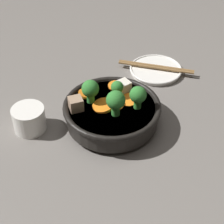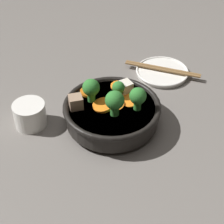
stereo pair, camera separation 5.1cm
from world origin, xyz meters
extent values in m
plane|color=slate|center=(0.00, 0.00, 0.00)|extent=(3.00, 3.00, 0.00)
cylinder|color=black|center=(0.00, 0.00, 0.01)|extent=(0.11, 0.11, 0.01)
cylinder|color=black|center=(0.00, 0.00, 0.03)|extent=(0.21, 0.21, 0.04)
torus|color=black|center=(0.00, 0.00, 0.05)|extent=(0.22, 0.22, 0.01)
cylinder|color=brown|center=(0.00, 0.00, 0.04)|extent=(0.19, 0.19, 0.02)
cylinder|color=orange|center=(-0.03, 0.06, 0.06)|extent=(0.04, 0.04, 0.01)
cylinder|color=orange|center=(0.01, 0.00, 0.06)|extent=(0.05, 0.05, 0.02)
cylinder|color=orange|center=(0.04, 0.06, 0.06)|extent=(0.05, 0.05, 0.01)
cylinder|color=orange|center=(-0.02, 0.01, 0.06)|extent=(0.06, 0.06, 0.02)
cylinder|color=orange|center=(0.04, 0.00, 0.05)|extent=(0.05, 0.05, 0.01)
cylinder|color=green|center=(-0.01, -0.03, 0.06)|extent=(0.02, 0.02, 0.02)
sphere|color=#2D752D|center=(-0.01, -0.03, 0.09)|extent=(0.04, 0.04, 0.04)
cylinder|color=green|center=(0.05, -0.03, 0.06)|extent=(0.02, 0.02, 0.02)
sphere|color=#2D752D|center=(0.05, -0.03, 0.09)|extent=(0.04, 0.04, 0.04)
cylinder|color=green|center=(-0.03, 0.04, 0.06)|extent=(0.02, 0.02, 0.02)
sphere|color=#2D752D|center=(-0.03, 0.04, 0.09)|extent=(0.04, 0.04, 0.04)
cylinder|color=green|center=(0.03, 0.03, 0.06)|extent=(0.01, 0.01, 0.02)
sphere|color=#2D752D|center=(0.03, 0.03, 0.08)|extent=(0.03, 0.03, 0.03)
cube|color=#9E7F66|center=(-0.07, 0.03, 0.07)|extent=(0.03, 0.03, 0.03)
cube|color=silver|center=(0.05, 0.03, 0.07)|extent=(0.03, 0.03, 0.03)
cylinder|color=white|center=(0.20, 0.13, 0.01)|extent=(0.14, 0.14, 0.01)
torus|color=white|center=(0.20, 0.13, 0.01)|extent=(0.14, 0.14, 0.01)
cylinder|color=white|center=(-0.17, 0.07, 0.03)|extent=(0.07, 0.07, 0.06)
cylinder|color=brown|center=(-0.17, 0.07, 0.05)|extent=(0.06, 0.06, 0.00)
cylinder|color=olive|center=(0.20, 0.14, 0.02)|extent=(0.16, 0.14, 0.01)
cylinder|color=olive|center=(0.20, 0.13, 0.02)|extent=(0.16, 0.14, 0.01)
camera|label=1|loc=(-0.29, -0.57, 0.58)|focal=60.00mm
camera|label=2|loc=(-0.24, -0.59, 0.58)|focal=60.00mm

